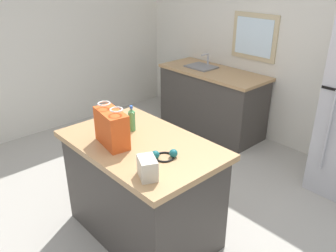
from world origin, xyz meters
The scene contains 9 objects.
ground centered at (0.00, 0.00, 0.00)m, with size 6.78×6.78×0.00m, color #ADA89E.
back_wall centered at (-0.01, 2.26, 1.30)m, with size 5.65×0.13×2.60m.
left_wall centered at (-2.82, 0.00, 1.30)m, with size 0.10×4.51×2.60m.
kitchen_island centered at (-0.12, -0.24, 0.46)m, with size 1.35×0.86×0.92m.
sink_counter centered at (-1.17, 1.86, 0.46)m, with size 1.56×0.66×1.08m.
shopping_bag centered at (-0.24, -0.43, 1.06)m, with size 0.36×0.21×0.33m.
small_box centered at (0.32, -0.53, 0.99)m, with size 0.16×0.11×0.14m, color beige.
bottle centered at (-0.34, -0.16, 1.02)m, with size 0.06×0.06×0.23m.
ear_defenders centered at (0.20, -0.27, 0.94)m, with size 0.21×0.21×0.06m.
Camera 1 is at (1.87, -1.75, 2.21)m, focal length 36.94 mm.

